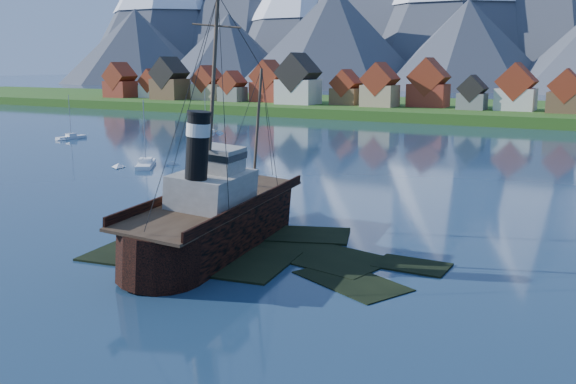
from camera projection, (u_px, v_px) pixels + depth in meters
The scene contains 9 objects.
ground at pixel (231, 256), 56.85m from camera, with size 1400.00×1400.00×0.00m, color navy.
shoal at pixel (261, 257), 57.93m from camera, with size 31.71×21.24×1.14m.
shore_bank at pixel (530, 117), 202.96m from camera, with size 600.00×80.00×3.20m, color #224914.
seawall at pixel (507, 127), 170.30m from camera, with size 600.00×2.50×2.00m, color #3F3D38.
town at pixel (412, 88), 201.47m from camera, with size 250.96×16.69×17.30m.
tugboat_wreck at pixel (225, 213), 60.18m from camera, with size 6.91×29.79×23.61m.
sailboat_a at pixel (146, 165), 106.03m from camera, with size 7.15×9.05×11.40m.
sailboat_b at pixel (71, 138), 144.18m from camera, with size 2.62×7.24×10.27m.
sailboat_c at pixel (206, 133), 153.67m from camera, with size 5.09×8.97×11.28m.
Camera 1 is at (30.68, -45.43, 16.87)m, focal length 40.00 mm.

